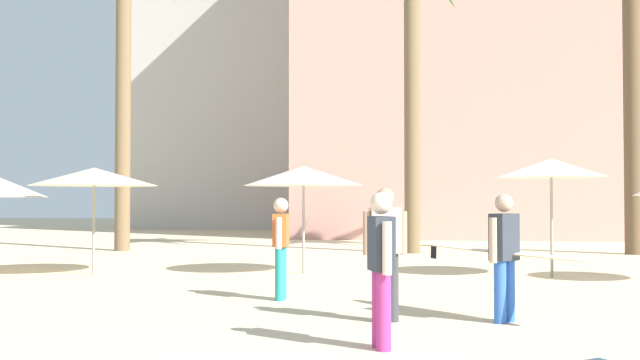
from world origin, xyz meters
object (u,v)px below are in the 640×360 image
at_px(cafe_umbrella_4, 94,177).
at_px(person_mid_right, 281,244).
at_px(cafe_umbrella_3, 303,176).
at_px(person_mid_center, 385,248).
at_px(cafe_umbrella_2, 551,168).
at_px(person_near_left, 381,263).
at_px(person_near_right, 503,252).

bearing_deg(cafe_umbrella_4, person_mid_right, -36.10).
bearing_deg(cafe_umbrella_4, cafe_umbrella_3, 11.01).
xyz_separation_m(person_mid_center, person_mid_right, (-1.79, 1.97, -0.07)).
height_order(cafe_umbrella_2, cafe_umbrella_4, cafe_umbrella_2).
height_order(cafe_umbrella_2, person_mid_center, cafe_umbrella_2).
relative_size(cafe_umbrella_2, person_near_left, 1.47).
bearing_deg(person_near_right, cafe_umbrella_3, 160.43).
height_order(cafe_umbrella_4, person_mid_right, cafe_umbrella_4).
bearing_deg(person_mid_center, cafe_umbrella_4, 32.66).
xyz_separation_m(cafe_umbrella_4, person_near_right, (8.15, -5.20, -1.19)).
xyz_separation_m(cafe_umbrella_2, person_mid_right, (-4.88, -4.32, -1.37)).
xyz_separation_m(cafe_umbrella_4, person_mid_center, (6.60, -5.47, -1.14)).
distance_m(cafe_umbrella_2, person_near_right, 6.35).
bearing_deg(person_mid_center, person_mid_right, 24.65).
relative_size(cafe_umbrella_3, person_mid_right, 1.61).
bearing_deg(cafe_umbrella_4, person_near_left, -47.68).
height_order(cafe_umbrella_2, person_near_right, cafe_umbrella_2).
bearing_deg(cafe_umbrella_3, cafe_umbrella_4, -168.99).
xyz_separation_m(cafe_umbrella_4, person_mid_right, (4.81, -3.51, -1.21)).
height_order(cafe_umbrella_3, person_mid_right, cafe_umbrella_3).
bearing_deg(cafe_umbrella_3, person_mid_right, -85.24).
distance_m(cafe_umbrella_2, cafe_umbrella_3, 5.25).
bearing_deg(person_near_right, person_near_left, -85.84).
distance_m(person_mid_center, person_near_left, 1.85).
distance_m(cafe_umbrella_2, person_mid_center, 7.13).
height_order(person_mid_center, person_mid_right, person_mid_center).
relative_size(cafe_umbrella_3, person_near_left, 1.56).
xyz_separation_m(cafe_umbrella_3, person_mid_right, (0.36, -4.37, -1.24)).
bearing_deg(cafe_umbrella_2, cafe_umbrella_4, -175.18).
bearing_deg(person_near_left, person_near_right, 37.51).
bearing_deg(person_mid_right, person_mid_center, -50.90).
bearing_deg(cafe_umbrella_3, person_mid_center, -71.22).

